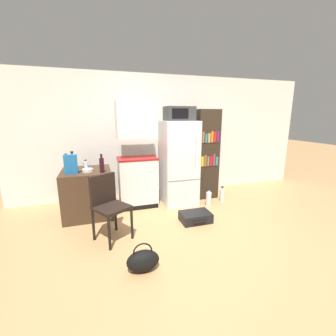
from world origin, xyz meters
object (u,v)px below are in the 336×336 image
bottle_clear_short (86,166)px  microwave (179,114)px  cereal_box (71,164)px  water_bottle_front (222,195)px  bottle_wine_dark (102,165)px  bowl (88,170)px  side_table (88,193)px  kitchen_hutch (137,160)px  refrigerator (179,163)px  bottle_green_tall (73,162)px  water_bottle_middle (209,198)px  handbag (143,260)px  bottle_blue_soda (67,162)px  bookshelf (206,155)px  chair (108,201)px  suitcase_large_flat (195,217)px

bottle_clear_short → microwave: bearing=2.0°
cereal_box → water_bottle_front: cereal_box is taller
bottle_wine_dark → bowl: bottle_wine_dark is taller
microwave → bottle_clear_short: (-1.65, -0.06, -0.84)m
side_table → kitchen_hutch: 1.02m
bottle_clear_short → cereal_box: bearing=-134.7°
refrigerator → bottle_green_tall: 1.86m
microwave → bottle_green_tall: 2.02m
cereal_box → water_bottle_middle: size_ratio=0.91×
bottle_clear_short → water_bottle_middle: bottle_clear_short is taller
bowl → handbag: bowl is taller
microwave → water_bottle_middle: (0.49, -0.34, -1.56)m
bottle_green_tall → cereal_box: bottle_green_tall is taller
bottle_blue_soda → bottle_wine_dark: 0.72m
kitchen_hutch → refrigerator: 0.79m
bowl → water_bottle_middle: (2.11, -0.14, -0.67)m
side_table → bottle_wine_dark: bottle_wine_dark is taller
bookshelf → bowl: bearing=-171.7°
bookshelf → water_bottle_front: bearing=-60.1°
microwave → water_bottle_middle: 1.67m
bottle_wine_dark → handbag: size_ratio=0.81×
cereal_box → chair: size_ratio=0.34×
bottle_wine_dark → suitcase_large_flat: (1.38, -0.57, -0.83)m
kitchen_hutch → bottle_blue_soda: 1.19m
water_bottle_front → chair: bearing=-161.8°
refrigerator → water_bottle_middle: size_ratio=4.75×
handbag → suitcase_large_flat: bearing=41.2°
microwave → bottle_wine_dark: microwave is taller
bookshelf → bottle_wine_dark: bookshelf is taller
bottle_wine_dark → side_table: bearing=137.7°
microwave → cereal_box: bearing=-171.9°
refrigerator → bottle_wine_dark: bearing=-167.6°
side_table → bottle_clear_short: 0.46m
kitchen_hutch → bowl: size_ratio=11.24×
refrigerator → bottle_clear_short: 1.66m
bottle_clear_short → chair: bottle_clear_short is taller
side_table → bottle_green_tall: (-0.20, 0.11, 0.52)m
kitchen_hutch → bottle_green_tall: kitchen_hutch is taller
bookshelf → bowl: 2.29m
cereal_box → handbag: size_ratio=0.83×
suitcase_large_flat → side_table: bearing=154.2°
bottle_blue_soda → bottle_wine_dark: bottle_wine_dark is taller
bottle_blue_soda → water_bottle_middle: bearing=-11.1°
bookshelf → cereal_box: 2.53m
cereal_box → suitcase_large_flat: bearing=-18.5°
water_bottle_middle → cereal_box: bearing=178.2°
handbag → bowl: bearing=109.4°
side_table → handbag: bearing=-70.8°
side_table → bottle_green_tall: 0.57m
suitcase_large_flat → bottle_wine_dark: bearing=157.9°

